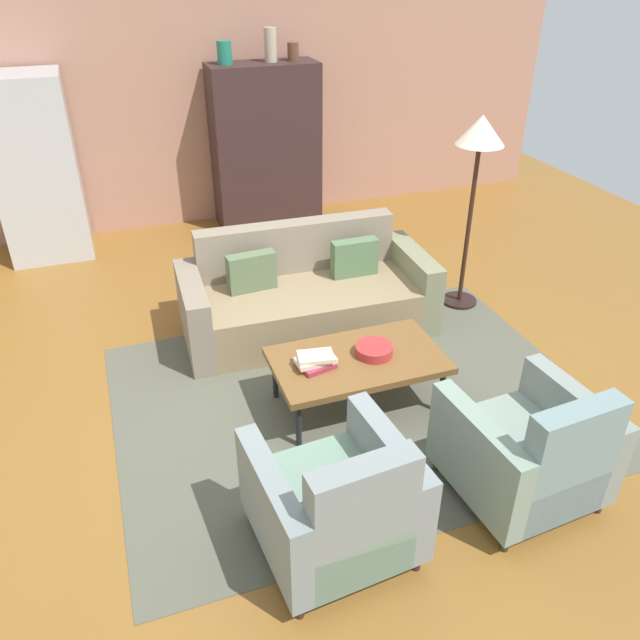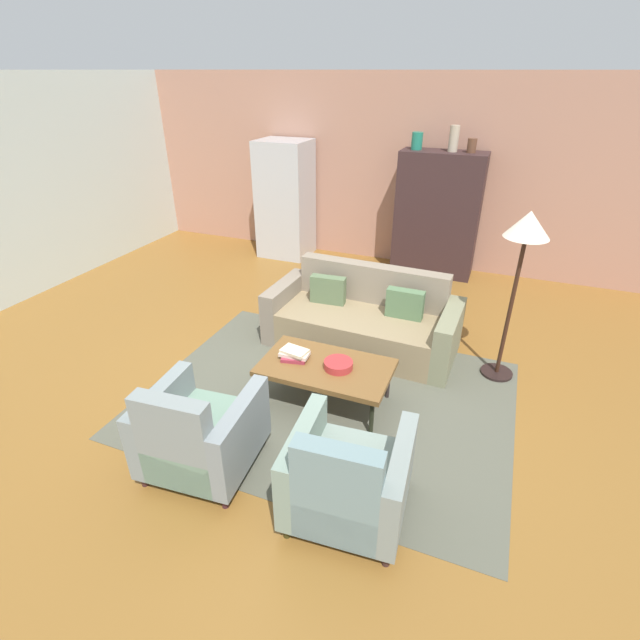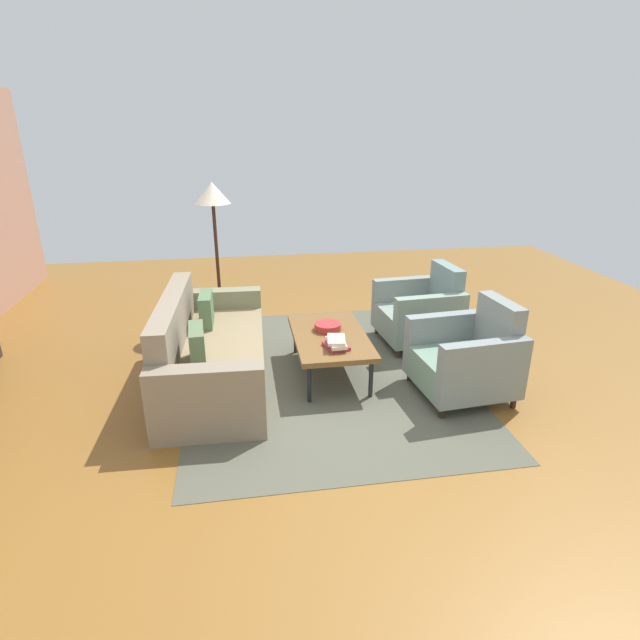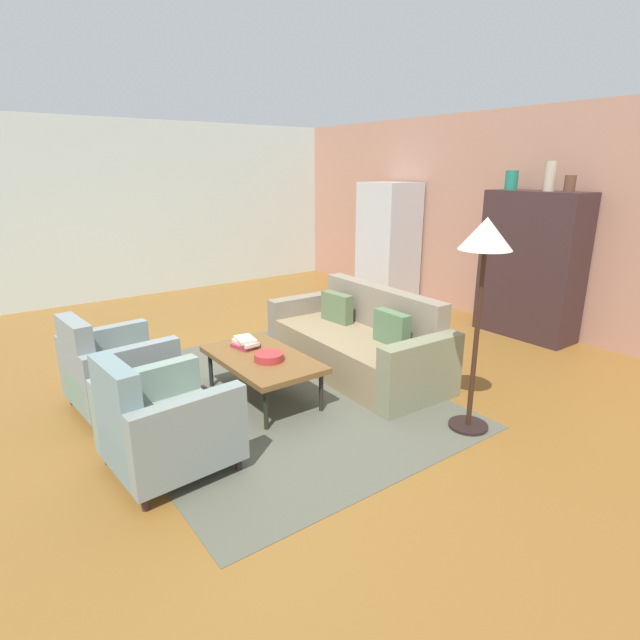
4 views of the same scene
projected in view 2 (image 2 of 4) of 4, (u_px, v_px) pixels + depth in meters
name	position (u px, v px, depth m)	size (l,w,h in m)	color
ground_plane	(303.00, 383.00, 4.72)	(10.57, 10.57, 0.00)	brown
wall_back	(401.00, 173.00, 7.17)	(8.80, 0.12, 2.80)	tan
area_rug	(327.00, 398.00, 4.51)	(3.40, 2.60, 0.01)	#545446
couch	(364.00, 320.00, 5.30)	(2.13, 0.97, 0.86)	#897554
coffee_table	(326.00, 368.00, 4.29)	(1.20, 0.70, 0.41)	black
armchair_left	(198.00, 436.00, 3.55)	(0.86, 0.86, 0.88)	black
armchair_right	(347.00, 482.00, 3.15)	(0.86, 0.86, 0.88)	#362C22
fruit_bowl	(338.00, 365.00, 4.21)	(0.27, 0.27, 0.07)	#AC2D2E
book_stack	(295.00, 354.00, 4.35)	(0.28, 0.24, 0.10)	#962D3D
cabinet	(437.00, 215.00, 6.91)	(1.20, 0.51, 1.80)	#342223
vase_tall	(417.00, 141.00, 6.55)	(0.15, 0.15, 0.23)	#1F765E
vase_round	(454.00, 139.00, 6.36)	(0.13, 0.13, 0.34)	tan
vase_small	(472.00, 146.00, 6.32)	(0.12, 0.12, 0.18)	brown
refrigerator	(285.00, 200.00, 7.61)	(0.80, 0.73, 1.85)	#B7BABF
floor_lamp	(525.00, 241.00, 4.18)	(0.40, 0.40, 1.72)	black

